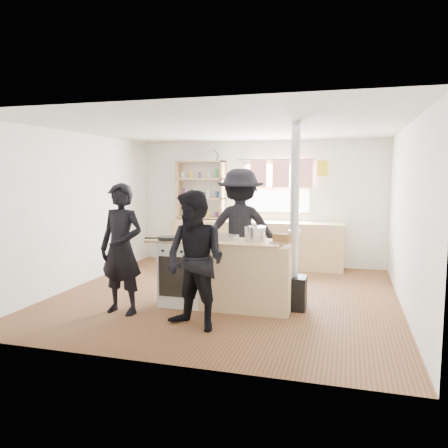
{
  "coord_description": "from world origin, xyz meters",
  "views": [
    {
      "loc": [
        1.74,
        -6.22,
        1.83
      ],
      "look_at": [
        -0.01,
        -0.1,
        1.1
      ],
      "focal_mm": 35.0,
      "sensor_mm": 36.0,
      "label": 1
    }
  ],
  "objects_px": {
    "cooking_island": "(226,274)",
    "person_far": "(240,230)",
    "bread_board": "(282,239)",
    "flue_heater": "(294,261)",
    "thermos": "(297,216)",
    "person_near_left": "(121,249)",
    "roast_tray": "(223,237)",
    "stockpot_counter": "(255,234)",
    "person_near_right": "(195,261)",
    "stockpot_stove": "(200,232)",
    "skillet_greens": "(168,238)"
  },
  "relations": [
    {
      "from": "cooking_island",
      "to": "person_far",
      "type": "distance_m",
      "value": 1.06
    },
    {
      "from": "person_far",
      "to": "skillet_greens",
      "type": "bearing_deg",
      "value": 45.25
    },
    {
      "from": "bread_board",
      "to": "cooking_island",
      "type": "bearing_deg",
      "value": 178.22
    },
    {
      "from": "skillet_greens",
      "to": "person_near_left",
      "type": "relative_size",
      "value": 0.2
    },
    {
      "from": "thermos",
      "to": "person_far",
      "type": "distance_m",
      "value": 1.95
    },
    {
      "from": "thermos",
      "to": "skillet_greens",
      "type": "distance_m",
      "value": 3.28
    },
    {
      "from": "person_near_left",
      "to": "thermos",
      "type": "bearing_deg",
      "value": 68.31
    },
    {
      "from": "flue_heater",
      "to": "person_far",
      "type": "height_order",
      "value": "flue_heater"
    },
    {
      "from": "person_near_left",
      "to": "person_near_right",
      "type": "bearing_deg",
      "value": -7.68
    },
    {
      "from": "roast_tray",
      "to": "person_near_left",
      "type": "distance_m",
      "value": 1.38
    },
    {
      "from": "stockpot_counter",
      "to": "stockpot_stove",
      "type": "bearing_deg",
      "value": 171.2
    },
    {
      "from": "cooking_island",
      "to": "person_far",
      "type": "relative_size",
      "value": 1.03
    },
    {
      "from": "bread_board",
      "to": "flue_heater",
      "type": "relative_size",
      "value": 0.13
    },
    {
      "from": "bread_board",
      "to": "flue_heater",
      "type": "bearing_deg",
      "value": 53.55
    },
    {
      "from": "roast_tray",
      "to": "bread_board",
      "type": "height_order",
      "value": "bread_board"
    },
    {
      "from": "stockpot_counter",
      "to": "person_far",
      "type": "bearing_deg",
      "value": 115.81
    },
    {
      "from": "stockpot_counter",
      "to": "person_near_right",
      "type": "height_order",
      "value": "person_near_right"
    },
    {
      "from": "flue_heater",
      "to": "roast_tray",
      "type": "bearing_deg",
      "value": -175.02
    },
    {
      "from": "skillet_greens",
      "to": "person_near_left",
      "type": "height_order",
      "value": "person_near_left"
    },
    {
      "from": "roast_tray",
      "to": "stockpot_stove",
      "type": "relative_size",
      "value": 2.06
    },
    {
      "from": "stockpot_stove",
      "to": "stockpot_counter",
      "type": "relative_size",
      "value": 0.7
    },
    {
      "from": "roast_tray",
      "to": "person_near_left",
      "type": "bearing_deg",
      "value": -148.94
    },
    {
      "from": "person_near_right",
      "to": "person_far",
      "type": "distance_m",
      "value": 1.88
    },
    {
      "from": "thermos",
      "to": "stockpot_counter",
      "type": "xyz_separation_m",
      "value": [
        -0.25,
        -2.69,
        -0.01
      ]
    },
    {
      "from": "person_near_right",
      "to": "flue_heater",
      "type": "bearing_deg",
      "value": 66.87
    },
    {
      "from": "flue_heater",
      "to": "person_far",
      "type": "relative_size",
      "value": 1.31
    },
    {
      "from": "person_near_left",
      "to": "bread_board",
      "type": "bearing_deg",
      "value": 24.13
    },
    {
      "from": "skillet_greens",
      "to": "thermos",
      "type": "bearing_deg",
      "value": 64.42
    },
    {
      "from": "person_far",
      "to": "roast_tray",
      "type": "bearing_deg",
      "value": 76.5
    },
    {
      "from": "stockpot_stove",
      "to": "person_far",
      "type": "relative_size",
      "value": 0.11
    },
    {
      "from": "roast_tray",
      "to": "stockpot_stove",
      "type": "bearing_deg",
      "value": 161.08
    },
    {
      "from": "roast_tray",
      "to": "person_near_right",
      "type": "distance_m",
      "value": 1.02
    },
    {
      "from": "cooking_island",
      "to": "stockpot_counter",
      "type": "xyz_separation_m",
      "value": [
        0.39,
        0.08,
        0.56
      ]
    },
    {
      "from": "thermos",
      "to": "skillet_greens",
      "type": "xyz_separation_m",
      "value": [
        -1.41,
        -2.95,
        -0.08
      ]
    },
    {
      "from": "stockpot_counter",
      "to": "person_far",
      "type": "relative_size",
      "value": 0.15
    },
    {
      "from": "cooking_island",
      "to": "person_near_left",
      "type": "relative_size",
      "value": 1.15
    },
    {
      "from": "thermos",
      "to": "person_near_right",
      "type": "relative_size",
      "value": 0.16
    },
    {
      "from": "thermos",
      "to": "stockpot_stove",
      "type": "xyz_separation_m",
      "value": [
        -1.08,
        -2.56,
        -0.03
      ]
    },
    {
      "from": "flue_heater",
      "to": "thermos",
      "type": "bearing_deg",
      "value": 95.77
    },
    {
      "from": "person_near_right",
      "to": "person_far",
      "type": "bearing_deg",
      "value": 107.14
    },
    {
      "from": "skillet_greens",
      "to": "person_near_left",
      "type": "bearing_deg",
      "value": -136.34
    },
    {
      "from": "skillet_greens",
      "to": "flue_heater",
      "type": "height_order",
      "value": "flue_heater"
    },
    {
      "from": "flue_heater",
      "to": "person_far",
      "type": "bearing_deg",
      "value": 140.26
    },
    {
      "from": "person_near_right",
      "to": "skillet_greens",
      "type": "bearing_deg",
      "value": 151.11
    },
    {
      "from": "roast_tray",
      "to": "stockpot_counter",
      "type": "xyz_separation_m",
      "value": [
        0.45,
        0.0,
        0.06
      ]
    },
    {
      "from": "skillet_greens",
      "to": "flue_heater",
      "type": "xyz_separation_m",
      "value": [
        1.68,
        0.35,
        -0.3
      ]
    },
    {
      "from": "skillet_greens",
      "to": "stockpot_stove",
      "type": "relative_size",
      "value": 1.73
    },
    {
      "from": "stockpot_counter",
      "to": "person_far",
      "type": "height_order",
      "value": "person_far"
    },
    {
      "from": "bread_board",
      "to": "person_near_left",
      "type": "distance_m",
      "value": 2.1
    },
    {
      "from": "thermos",
      "to": "person_near_left",
      "type": "bearing_deg",
      "value": -118.97
    }
  ]
}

